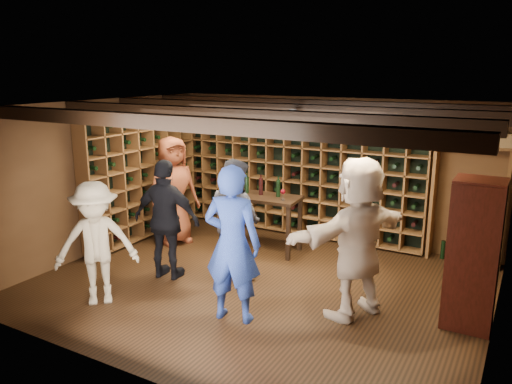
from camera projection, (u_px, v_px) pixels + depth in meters
The scene contains 13 objects.
ground at pixel (259, 284), 7.07m from camera, with size 6.00×6.00×0.00m, color black.
room_shell at pixel (261, 112), 6.54m from camera, with size 6.00×6.00×6.00m.
wine_rack_back at pixel (296, 173), 9.02m from camera, with size 4.65×0.30×2.20m.
wine_rack_left at pixel (142, 175), 8.85m from camera, with size 0.30×2.65×2.20m.
crate_shelf at pixel (473, 165), 7.52m from camera, with size 1.20×0.32×2.07m.
display_cabinet at pixel (473, 257), 5.75m from camera, with size 0.55×0.50×1.75m.
man_blue_shirt at pixel (232, 244), 5.88m from camera, with size 0.70×0.46×1.92m, color navy.
man_grey_suit at pixel (235, 217), 7.26m from camera, with size 0.84×0.66×1.73m, color black.
guest_red_floral at pixel (173, 190), 8.60m from camera, with size 0.91×0.59×1.87m, color maroon.
guest_woman_black at pixel (167, 220), 7.12m from camera, with size 1.02×0.43×1.74m, color black.
guest_khaki at pixel (96, 243), 6.35m from camera, with size 1.04×0.60×1.61m, color gray.
guest_beige at pixel (358, 238), 5.99m from camera, with size 1.85×0.59×1.99m, color tan.
tasting_table at pixel (262, 203), 8.24m from camera, with size 1.29×0.71×1.22m.
Camera 1 is at (3.18, -5.73, 2.96)m, focal length 35.00 mm.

